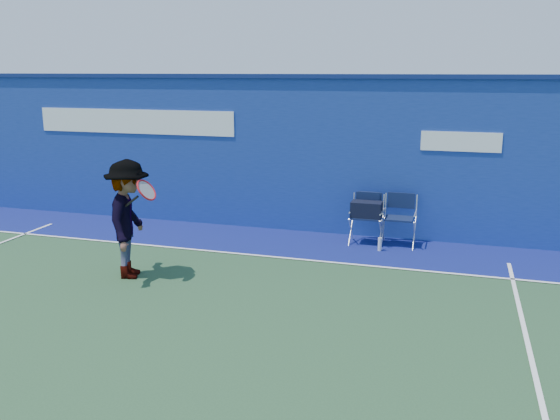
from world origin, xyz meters
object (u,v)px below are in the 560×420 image
(directors_chair_right, at_px, (399,230))
(tennis_player, at_px, (129,219))
(directors_chair_left, at_px, (366,223))
(water_bottle, at_px, (380,244))

(directors_chair_right, bearing_deg, tennis_player, -142.95)
(directors_chair_left, relative_size, tennis_player, 0.51)
(directors_chair_right, distance_m, water_bottle, 0.56)
(directors_chair_left, xyz_separation_m, directors_chair_right, (0.59, 0.06, -0.10))
(water_bottle, relative_size, tennis_player, 0.13)
(water_bottle, bearing_deg, tennis_player, -145.48)
(directors_chair_left, xyz_separation_m, tennis_player, (-3.24, -2.84, 0.52))
(tennis_player, bearing_deg, directors_chair_right, 37.05)
(water_bottle, bearing_deg, directors_chair_right, 58.09)
(directors_chair_right, height_order, water_bottle, directors_chair_right)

